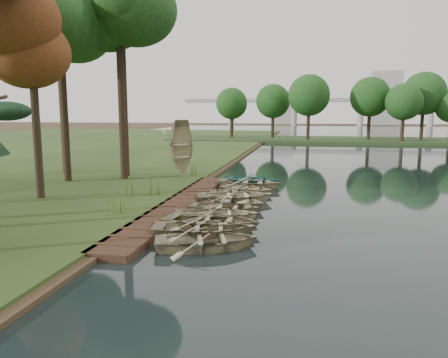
% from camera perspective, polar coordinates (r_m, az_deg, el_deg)
% --- Properties ---
extents(ground, '(300.00, 300.00, 0.00)m').
position_cam_1_polar(ground, '(21.03, -1.77, -4.00)').
color(ground, '#3D2F1D').
extents(boardwalk, '(1.60, 16.00, 0.30)m').
position_cam_1_polar(boardwalk, '(21.40, -5.96, -3.41)').
color(boardwalk, '#392316').
rests_on(boardwalk, ground).
extents(peninsula, '(50.00, 14.00, 0.45)m').
position_cam_1_polar(peninsula, '(70.23, 13.79, 4.97)').
color(peninsula, '#283F1C').
rests_on(peninsula, ground).
extents(far_trees, '(45.60, 5.60, 8.80)m').
position_cam_1_polar(far_trees, '(70.02, 11.21, 10.12)').
color(far_trees, black).
rests_on(far_trees, peninsula).
extents(bridge, '(95.90, 4.00, 8.60)m').
position_cam_1_polar(bridge, '(140.24, 14.30, 9.57)').
color(bridge, '#A5A5A0').
rests_on(bridge, ground).
extents(building_a, '(10.00, 8.00, 18.00)m').
position_cam_1_polar(building_a, '(162.08, 20.27, 9.85)').
color(building_a, '#A5A5A0').
rests_on(building_a, ground).
extents(building_b, '(8.00, 8.00, 12.00)m').
position_cam_1_polar(building_b, '(165.28, 7.71, 9.24)').
color(building_b, '#A5A5A0').
rests_on(building_b, ground).
extents(rowboat_0, '(4.19, 3.54, 0.74)m').
position_cam_1_polar(rowboat_0, '(14.95, -2.28, -7.71)').
color(rowboat_0, tan).
rests_on(rowboat_0, water).
extents(rowboat_1, '(4.36, 3.49, 0.81)m').
position_cam_1_polar(rowboat_1, '(16.34, -2.67, -6.15)').
color(rowboat_1, tan).
rests_on(rowboat_1, water).
extents(rowboat_2, '(4.16, 3.11, 0.82)m').
position_cam_1_polar(rowboat_2, '(17.32, -1.68, -5.25)').
color(rowboat_2, tan).
rests_on(rowboat_2, water).
extents(rowboat_3, '(4.04, 3.20, 0.75)m').
position_cam_1_polar(rowboat_3, '(18.54, -1.10, -4.40)').
color(rowboat_3, tan).
rests_on(rowboat_3, water).
extents(rowboat_4, '(3.37, 2.45, 0.68)m').
position_cam_1_polar(rowboat_4, '(20.05, -0.06, -3.49)').
color(rowboat_4, tan).
rests_on(rowboat_4, water).
extents(rowboat_5, '(4.30, 3.71, 0.75)m').
position_cam_1_polar(rowboat_5, '(21.28, 0.97, -2.68)').
color(rowboat_5, tan).
rests_on(rowboat_5, water).
extents(rowboat_6, '(4.58, 3.83, 0.81)m').
position_cam_1_polar(rowboat_6, '(22.35, 1.40, -2.04)').
color(rowboat_6, tan).
rests_on(rowboat_6, water).
extents(rowboat_7, '(3.50, 2.85, 0.64)m').
position_cam_1_polar(rowboat_7, '(23.99, 1.75, -1.50)').
color(rowboat_7, tan).
rests_on(rowboat_7, water).
extents(rowboat_8, '(3.72, 3.10, 0.66)m').
position_cam_1_polar(rowboat_8, '(24.87, 2.96, -1.11)').
color(rowboat_8, tan).
rests_on(rowboat_8, water).
extents(rowboat_9, '(4.24, 3.25, 0.82)m').
position_cam_1_polar(rowboat_9, '(26.50, 3.26, -0.32)').
color(rowboat_9, tan).
rests_on(rowboat_9, water).
extents(rowboat_10, '(3.86, 2.97, 0.74)m').
position_cam_1_polar(rowboat_10, '(27.73, 3.63, 0.00)').
color(rowboat_10, '#286F6E').
rests_on(rowboat_10, water).
extents(stored_rowboat, '(4.68, 4.46, 0.79)m').
position_cam_1_polar(stored_rowboat, '(29.63, -5.56, 1.09)').
color(stored_rowboat, tan).
rests_on(stored_rowboat, bank).
extents(tree_2, '(4.41, 4.41, 9.73)m').
position_cam_1_polar(tree_2, '(24.07, -23.94, 16.26)').
color(tree_2, black).
rests_on(tree_2, bank).
extents(tree_3, '(5.16, 5.16, 12.11)m').
position_cam_1_polar(tree_3, '(29.64, -20.72, 18.93)').
color(tree_3, black).
rests_on(tree_3, bank).
extents(tree_4, '(4.92, 4.92, 13.09)m').
position_cam_1_polar(tree_4, '(29.72, -13.65, 21.25)').
color(tree_4, black).
rests_on(tree_4, bank).
extents(tree_5, '(5.54, 5.54, 13.10)m').
position_cam_1_polar(tree_5, '(33.83, -20.90, 19.01)').
color(tree_5, black).
rests_on(tree_5, bank).
extents(tree_6, '(5.21, 5.21, 13.49)m').
position_cam_1_polar(tree_6, '(31.12, -13.36, 21.23)').
color(tree_6, black).
rests_on(tree_6, bank).
extents(reeds_0, '(0.60, 0.60, 1.00)m').
position_cam_1_polar(reeds_0, '(19.29, -13.61, -3.00)').
color(reeds_0, '#3F661E').
rests_on(reeds_0, bank).
extents(reeds_1, '(0.60, 0.60, 1.02)m').
position_cam_1_polar(reeds_1, '(23.23, -9.12, -0.84)').
color(reeds_1, '#3F661E').
rests_on(reeds_1, bank).
extents(reeds_2, '(0.60, 0.60, 0.98)m').
position_cam_1_polar(reeds_2, '(23.25, -12.29, -0.98)').
color(reeds_2, '#3F661E').
rests_on(reeds_2, bank).
extents(reeds_3, '(0.60, 0.60, 0.94)m').
position_cam_1_polar(reeds_3, '(29.58, -4.02, 1.24)').
color(reeds_3, '#3F661E').
rests_on(reeds_3, bank).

